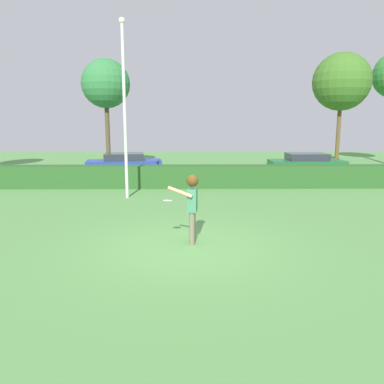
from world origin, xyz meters
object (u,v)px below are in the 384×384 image
lamppost (124,103)px  willow_tree (342,82)px  maple_tree (106,84)px  person (192,201)px  parked_car_blue (124,163)px  parked_car_green (307,163)px  frisbee (168,200)px

lamppost → willow_tree: bearing=39.6°
lamppost → maple_tree: maple_tree is taller
person → maple_tree: (-5.31, 16.03, 4.25)m
parked_car_blue → maple_tree: 5.97m
lamppost → maple_tree: bearing=105.3°
person → parked_car_green: size_ratio=0.42×
lamppost → willow_tree: 16.22m
maple_tree → willow_tree: 15.16m
parked_car_blue → lamppost: bearing=-79.9°
willow_tree → lamppost: bearing=-140.4°
maple_tree → willow_tree: size_ratio=0.94×
parked_car_green → willow_tree: size_ratio=0.57×
frisbee → willow_tree: 19.79m
person → maple_tree: bearing=108.3°
person → maple_tree: maple_tree is taller
frisbee → maple_tree: size_ratio=0.03×
parked_car_blue → person: bearing=-73.5°
frisbee → parked_car_green: (7.31, 12.46, -0.42)m
person → parked_car_blue: (-3.75, 12.64, -0.41)m
lamppost → parked_car_green: 11.75m
frisbee → willow_tree: bearing=57.2°
parked_car_blue → willow_tree: willow_tree is taller
lamppost → willow_tree: (12.42, 10.28, 1.76)m
frisbee → parked_car_blue: bearing=104.0°
frisbee → lamppost: (-1.96, 5.93, 2.66)m
lamppost → parked_car_blue: lamppost is taller
maple_tree → willow_tree: bearing=0.9°
person → lamppost: bearing=113.2°
parked_car_green → frisbee: bearing=-120.4°
person → willow_tree: size_ratio=0.24×
person → willow_tree: willow_tree is taller
person → parked_car_blue: person is taller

